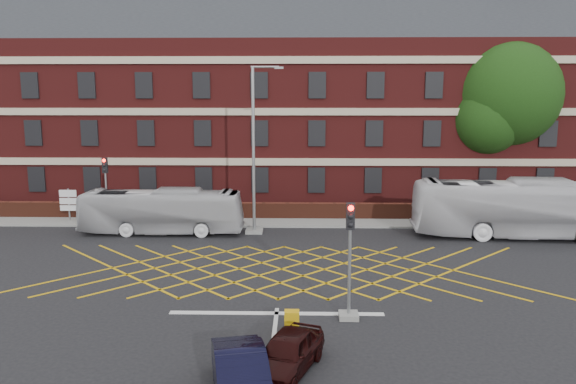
{
  "coord_description": "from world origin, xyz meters",
  "views": [
    {
      "loc": [
        0.88,
        -23.33,
        7.92
      ],
      "look_at": [
        0.31,
        1.5,
        3.76
      ],
      "focal_mm": 35.0,
      "sensor_mm": 36.0,
      "label": 1
    }
  ],
  "objects_px": {
    "car_navy": "(241,377)",
    "direction_signs": "(68,201)",
    "street_lamp": "(255,176)",
    "traffic_light_far": "(107,198)",
    "bus_left": "(162,211)",
    "utility_cabinet": "(292,323)",
    "bus_right": "(520,208)",
    "car_maroon": "(287,353)",
    "traffic_light_near": "(349,272)",
    "deciduous_tree": "(504,102)"
  },
  "relations": [
    {
      "from": "bus_left",
      "to": "bus_right",
      "type": "distance_m",
      "value": 20.79
    },
    {
      "from": "bus_left",
      "to": "deciduous_tree",
      "type": "relative_size",
      "value": 0.79
    },
    {
      "from": "deciduous_tree",
      "to": "direction_signs",
      "type": "bearing_deg",
      "value": -168.95
    },
    {
      "from": "traffic_light_near",
      "to": "direction_signs",
      "type": "distance_m",
      "value": 22.88
    },
    {
      "from": "bus_right",
      "to": "utility_cabinet",
      "type": "xyz_separation_m",
      "value": [
        -12.87,
        -13.95,
        -1.24
      ]
    },
    {
      "from": "bus_left",
      "to": "car_maroon",
      "type": "xyz_separation_m",
      "value": [
        7.82,
        -16.93,
        -0.74
      ]
    },
    {
      "from": "bus_left",
      "to": "deciduous_tree",
      "type": "distance_m",
      "value": 25.08
    },
    {
      "from": "traffic_light_near",
      "to": "utility_cabinet",
      "type": "distance_m",
      "value": 2.89
    },
    {
      "from": "bus_right",
      "to": "utility_cabinet",
      "type": "height_order",
      "value": "bus_right"
    },
    {
      "from": "bus_right",
      "to": "traffic_light_far",
      "type": "height_order",
      "value": "traffic_light_far"
    },
    {
      "from": "deciduous_tree",
      "to": "direction_signs",
      "type": "distance_m",
      "value": 30.65
    },
    {
      "from": "utility_cabinet",
      "to": "direction_signs",
      "type": "bearing_deg",
      "value": 130.4
    },
    {
      "from": "car_navy",
      "to": "street_lamp",
      "type": "bearing_deg",
      "value": 81.3
    },
    {
      "from": "bus_right",
      "to": "street_lamp",
      "type": "distance_m",
      "value": 15.4
    },
    {
      "from": "car_maroon",
      "to": "direction_signs",
      "type": "distance_m",
      "value": 24.53
    },
    {
      "from": "street_lamp",
      "to": "direction_signs",
      "type": "xyz_separation_m",
      "value": [
        -12.23,
        2.53,
        -2.04
      ]
    },
    {
      "from": "bus_left",
      "to": "car_maroon",
      "type": "relative_size",
      "value": 2.75
    },
    {
      "from": "car_navy",
      "to": "traffic_light_far",
      "type": "distance_m",
      "value": 23.17
    },
    {
      "from": "bus_left",
      "to": "street_lamp",
      "type": "relative_size",
      "value": 0.98
    },
    {
      "from": "bus_right",
      "to": "traffic_light_far",
      "type": "distance_m",
      "value": 24.89
    },
    {
      "from": "bus_left",
      "to": "traffic_light_far",
      "type": "relative_size",
      "value": 2.23
    },
    {
      "from": "bus_left",
      "to": "bus_right",
      "type": "height_order",
      "value": "bus_right"
    },
    {
      "from": "bus_left",
      "to": "utility_cabinet",
      "type": "bearing_deg",
      "value": -150.66
    },
    {
      "from": "deciduous_tree",
      "to": "traffic_light_far",
      "type": "bearing_deg",
      "value": -166.34
    },
    {
      "from": "car_maroon",
      "to": "utility_cabinet",
      "type": "xyz_separation_m",
      "value": [
        0.1,
        2.53,
        -0.15
      ]
    },
    {
      "from": "traffic_light_far",
      "to": "street_lamp",
      "type": "relative_size",
      "value": 0.44
    },
    {
      "from": "car_navy",
      "to": "deciduous_tree",
      "type": "height_order",
      "value": "deciduous_tree"
    },
    {
      "from": "traffic_light_far",
      "to": "direction_signs",
      "type": "height_order",
      "value": "traffic_light_far"
    },
    {
      "from": "car_navy",
      "to": "utility_cabinet",
      "type": "distance_m",
      "value": 4.29
    },
    {
      "from": "street_lamp",
      "to": "direction_signs",
      "type": "relative_size",
      "value": 4.42
    },
    {
      "from": "car_navy",
      "to": "direction_signs",
      "type": "height_order",
      "value": "direction_signs"
    },
    {
      "from": "bus_right",
      "to": "car_navy",
      "type": "height_order",
      "value": "bus_right"
    },
    {
      "from": "car_navy",
      "to": "street_lamp",
      "type": "relative_size",
      "value": 0.41
    },
    {
      "from": "bus_right",
      "to": "car_maroon",
      "type": "relative_size",
      "value": 3.49
    },
    {
      "from": "street_lamp",
      "to": "car_navy",
      "type": "bearing_deg",
      "value": -86.52
    },
    {
      "from": "traffic_light_near",
      "to": "bus_right",
      "type": "bearing_deg",
      "value": 48.86
    },
    {
      "from": "deciduous_tree",
      "to": "street_lamp",
      "type": "relative_size",
      "value": 1.24
    },
    {
      "from": "car_navy",
      "to": "car_maroon",
      "type": "xyz_separation_m",
      "value": [
        1.18,
        1.57,
        -0.07
      ]
    },
    {
      "from": "street_lamp",
      "to": "deciduous_tree",
      "type": "bearing_deg",
      "value": 25.68
    },
    {
      "from": "utility_cabinet",
      "to": "deciduous_tree",
      "type": "bearing_deg",
      "value": 57.19
    },
    {
      "from": "bus_left",
      "to": "bus_right",
      "type": "bearing_deg",
      "value": -90.69
    },
    {
      "from": "bus_right",
      "to": "car_navy",
      "type": "xyz_separation_m",
      "value": [
        -14.14,
        -18.04,
        -1.03
      ]
    },
    {
      "from": "traffic_light_near",
      "to": "traffic_light_far",
      "type": "height_order",
      "value": "same"
    },
    {
      "from": "deciduous_tree",
      "to": "direction_signs",
      "type": "height_order",
      "value": "deciduous_tree"
    },
    {
      "from": "street_lamp",
      "to": "traffic_light_far",
      "type": "bearing_deg",
      "value": 169.3
    },
    {
      "from": "bus_left",
      "to": "car_maroon",
      "type": "height_order",
      "value": "bus_left"
    },
    {
      "from": "bus_left",
      "to": "utility_cabinet",
      "type": "relative_size",
      "value": 10.85
    },
    {
      "from": "bus_left",
      "to": "direction_signs",
      "type": "bearing_deg",
      "value": 67.92
    },
    {
      "from": "traffic_light_near",
      "to": "street_lamp",
      "type": "xyz_separation_m",
      "value": [
        -4.46,
        13.12,
        1.65
      ]
    },
    {
      "from": "bus_left",
      "to": "direction_signs",
      "type": "distance_m",
      "value": 7.29
    }
  ]
}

